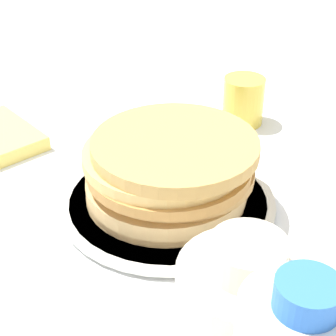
# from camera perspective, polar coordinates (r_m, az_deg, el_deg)

# --- Properties ---
(ground_plane) EXTENTS (4.00, 4.00, 0.00)m
(ground_plane) POSITION_cam_1_polar(r_m,az_deg,el_deg) (0.64, -0.90, -5.14)
(ground_plane) COLOR white
(plate) EXTENTS (0.25, 0.25, 0.01)m
(plate) POSITION_cam_1_polar(r_m,az_deg,el_deg) (0.66, 0.00, -3.46)
(plate) COLOR silver
(plate) RESTS_ON ground_plane
(pancake_stack) EXTENTS (0.20, 0.20, 0.08)m
(pancake_stack) POSITION_cam_1_polar(r_m,az_deg,el_deg) (0.63, 0.12, -0.14)
(pancake_stack) COLOR #DEAE6C
(pancake_stack) RESTS_ON plate
(juice_glass) EXTENTS (0.06, 0.06, 0.07)m
(juice_glass) POSITION_cam_1_polar(r_m,az_deg,el_deg) (0.84, 7.66, 6.79)
(juice_glass) COLOR yellow
(juice_glass) RESTS_ON ground_plane
(cream_jug) EXTENTS (0.11, 0.11, 0.12)m
(cream_jug) POSITION_cam_1_polar(r_m,az_deg,el_deg) (0.47, 7.61, -14.05)
(cream_jug) COLOR beige
(cream_jug) RESTS_ON ground_plane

